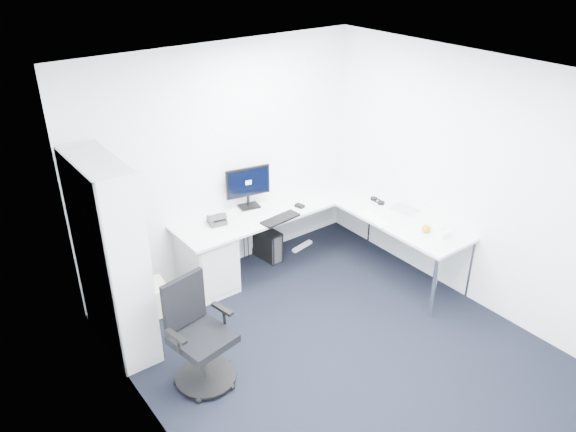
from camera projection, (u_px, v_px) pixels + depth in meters
ground at (340, 353)px, 5.54m from camera, size 4.20×4.20×0.00m
ceiling at (355, 81)px, 4.30m from camera, size 4.20×4.20×0.00m
wall_back at (222, 163)px, 6.41m from camera, size 3.60×0.02×2.70m
wall_left at (157, 309)px, 3.96m from camera, size 0.02×4.20×2.70m
wall_right at (474, 184)px, 5.88m from camera, size 0.02×4.20×2.70m
l_desk at (297, 245)px, 6.65m from camera, size 2.64×1.48×0.77m
drawer_pedestal at (207, 259)px, 6.39m from camera, size 0.50×0.63×0.77m
bookshelf at (111, 258)px, 5.24m from camera, size 0.39×0.99×1.99m
task_chair at (203, 336)px, 4.97m from camera, size 0.68×0.68×1.04m
black_pc_tower at (267, 244)px, 7.06m from camera, size 0.22×0.42×0.39m
beige_pc_tower at (159, 296)px, 6.11m from camera, size 0.20×0.37×0.34m
power_strip at (302, 246)px, 7.36m from camera, size 0.34×0.12×0.04m
monitor at (248, 187)px, 6.57m from camera, size 0.56×0.27×0.52m
black_keyboard at (280, 219)px, 6.40m from camera, size 0.49×0.22×0.02m
mouse at (300, 206)px, 6.68m from camera, size 0.09×0.12×0.04m
desk_phone at (217, 218)px, 6.30m from camera, size 0.22×0.22×0.13m
laptop at (405, 202)px, 6.58m from camera, size 0.33×0.32×0.22m
white_keyboard at (373, 219)px, 6.41m from camera, size 0.21×0.47×0.02m
headphones at (378, 200)px, 6.81m from camera, size 0.15×0.21×0.05m
orange_fruit at (426, 229)px, 6.12m from camera, size 0.09×0.09×0.09m
tissue_box at (440, 231)px, 6.08m from camera, size 0.14×0.23×0.08m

